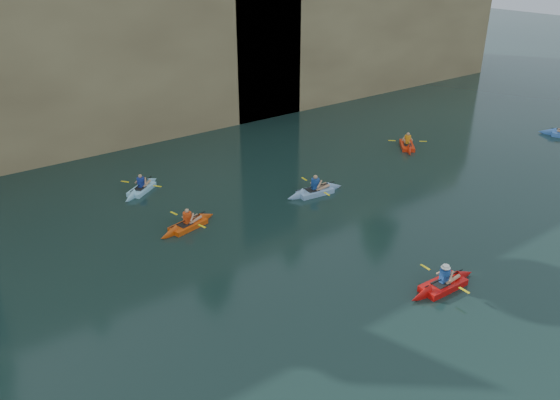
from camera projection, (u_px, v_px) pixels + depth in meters
ground at (378, 370)px, 15.44m from camera, size 160.00×160.00×0.00m
cliff at (44, 26)px, 34.62m from camera, size 70.00×16.00×12.00m
cliff_slab_center at (119, 44)px, 30.44m from camera, size 24.00×2.40×11.40m
cliff_slab_east at (373, 27)px, 41.46m from camera, size 26.00×2.40×9.84m
sea_cave_center at (23, 138)px, 28.55m from camera, size 3.50×1.00×3.20m
sea_cave_east at (247, 87)px, 35.74m from camera, size 5.00×1.00×4.50m
main_kayaker at (443, 285)px, 19.00m from camera, size 3.15×2.14×1.16m
kayaker_orange at (188, 225)px, 23.00m from camera, size 2.99×2.17×1.11m
kayaker_ltblue_near at (315, 191)px, 26.02m from camera, size 3.15×2.39×1.22m
kayaker_red_far at (407, 145)px, 31.85m from camera, size 2.49×2.74×1.11m
kayaker_ltblue_mid at (142, 189)px, 26.32m from camera, size 2.72×2.23×1.09m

